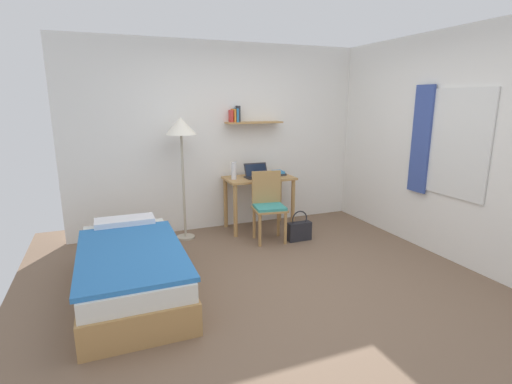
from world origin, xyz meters
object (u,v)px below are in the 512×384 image
object	(u,v)px
desk	(259,188)
desk_chair	(268,203)
standing_lamp	(181,133)
laptop	(257,174)
water_bottle	(234,171)
book_stack	(278,173)
handbag	(299,230)
bed	(132,269)

from	to	relation	value
desk	desk_chair	distance (m)	0.51
standing_lamp	desk_chair	bearing A→B (deg)	-24.86
standing_lamp	laptop	bearing A→B (deg)	0.94
water_bottle	book_stack	distance (m)	0.71
handbag	bed	bearing A→B (deg)	-162.86
desk	book_stack	bearing A→B (deg)	8.30
desk	handbag	bearing A→B (deg)	-65.58
desk	water_bottle	bearing A→B (deg)	-177.52
handbag	book_stack	bearing A→B (deg)	88.58
desk	standing_lamp	size ratio (longest dim) A/B	0.60
desk	desk_chair	size ratio (longest dim) A/B	1.06
desk_chair	laptop	xyz separation A→B (m)	(0.03, 0.49, 0.31)
bed	desk_chair	size ratio (longest dim) A/B	2.08
desk_chair	desk	bearing A→B (deg)	82.30
water_bottle	book_stack	world-z (taller)	water_bottle
handbag	laptop	bearing A→B (deg)	117.04
bed	handbag	distance (m)	2.28
desk_chair	standing_lamp	world-z (taller)	standing_lamp
laptop	handbag	distance (m)	1.01
desk	standing_lamp	xyz separation A→B (m)	(-1.08, -0.02, 0.82)
handbag	desk_chair	bearing A→B (deg)	153.96
book_stack	desk_chair	bearing A→B (deg)	-125.91
standing_lamp	book_stack	bearing A→B (deg)	2.72
bed	laptop	bearing A→B (deg)	36.18
desk	laptop	size ratio (longest dim) A/B	2.82
desk_chair	book_stack	bearing A→B (deg)	54.09
laptop	water_bottle	xyz separation A→B (m)	(-0.34, -0.01, 0.07)
laptop	handbag	xyz separation A→B (m)	(0.34, -0.67, -0.67)
laptop	book_stack	world-z (taller)	laptop
bed	handbag	size ratio (longest dim) A/B	4.64
water_bottle	handbag	size ratio (longest dim) A/B	0.58
desk	book_stack	distance (m)	0.37
desk	water_bottle	world-z (taller)	water_bottle
standing_lamp	laptop	size ratio (longest dim) A/B	4.72
standing_lamp	handbag	bearing A→B (deg)	-25.18
bed	book_stack	size ratio (longest dim) A/B	8.34
standing_lamp	water_bottle	xyz separation A→B (m)	(0.70, 0.00, -0.54)
desk	handbag	distance (m)	0.87
water_bottle	handbag	distance (m)	1.20
standing_lamp	book_stack	distance (m)	1.54
standing_lamp	book_stack	xyz separation A→B (m)	(1.40, 0.07, -0.63)
bed	standing_lamp	bearing A→B (deg)	59.29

